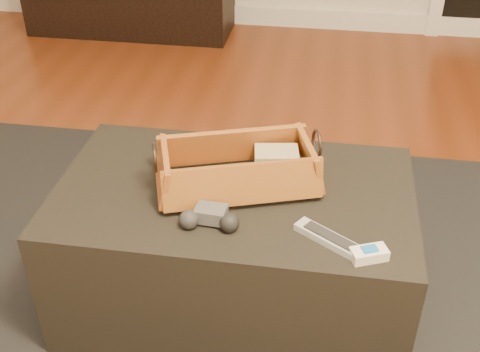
# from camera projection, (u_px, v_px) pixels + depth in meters

# --- Properties ---
(baseboard) EXTENTS (5.00, 0.04, 0.12)m
(baseboard) POSITION_uv_depth(u_px,v_px,m) (299.00, 18.00, 3.93)
(baseboard) COLOR white
(baseboard) RESTS_ON floor
(area_rug) EXTENTS (2.60, 2.00, 0.01)m
(area_rug) POSITION_uv_depth(u_px,v_px,m) (232.00, 310.00, 1.88)
(area_rug) COLOR black
(area_rug) RESTS_ON floor
(ottoman) EXTENTS (1.00, 0.60, 0.42)m
(ottoman) POSITION_uv_depth(u_px,v_px,m) (234.00, 246.00, 1.80)
(ottoman) COLOR black
(ottoman) RESTS_ON area_rug
(tv_remote) EXTENTS (0.24, 0.15, 0.02)m
(tv_remote) POSITION_uv_depth(u_px,v_px,m) (230.00, 182.00, 1.66)
(tv_remote) COLOR black
(tv_remote) RESTS_ON wicker_basket
(cloth_bundle) EXTENTS (0.13, 0.10, 0.07)m
(cloth_bundle) POSITION_uv_depth(u_px,v_px,m) (276.00, 161.00, 1.71)
(cloth_bundle) COLOR tan
(cloth_bundle) RESTS_ON wicker_basket
(wicker_basket) EXTENTS (0.49, 0.36, 0.16)m
(wicker_basket) POSITION_uv_depth(u_px,v_px,m) (237.00, 170.00, 1.66)
(wicker_basket) COLOR #935721
(wicker_basket) RESTS_ON ottoman
(game_controller) EXTENTS (0.16, 0.09, 0.05)m
(game_controller) POSITION_uv_depth(u_px,v_px,m) (210.00, 218.00, 1.53)
(game_controller) COLOR #444548
(game_controller) RESTS_ON ottoman
(silver_remote) EXTENTS (0.19, 0.14, 0.02)m
(silver_remote) POSITION_uv_depth(u_px,v_px,m) (330.00, 239.00, 1.48)
(silver_remote) COLOR silver
(silver_remote) RESTS_ON ottoman
(cream_gadget) EXTENTS (0.10, 0.07, 0.03)m
(cream_gadget) POSITION_uv_depth(u_px,v_px,m) (369.00, 254.00, 1.43)
(cream_gadget) COLOR silver
(cream_gadget) RESTS_ON ottoman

